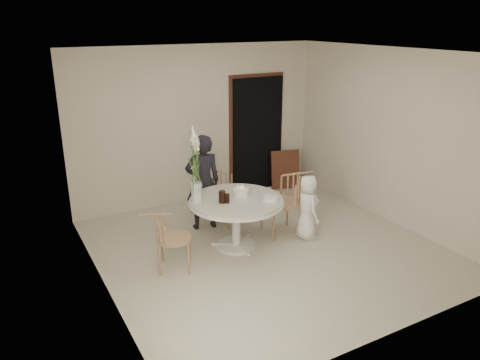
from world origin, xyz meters
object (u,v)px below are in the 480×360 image
birthday_cake (241,192)px  boy (307,207)px  chair_right (289,194)px  chair_left (165,233)px  chair_far (222,189)px  girl (203,182)px  flower_vase (196,168)px  table (236,207)px

birthday_cake → boy: bearing=-18.9°
chair_right → chair_left: 2.01m
chair_far → birthday_cake: bearing=-119.4°
chair_far → girl: 0.43m
chair_right → flower_vase: size_ratio=0.88×
chair_left → girl: girl is taller
girl → birthday_cake: size_ratio=6.68×
chair_far → flower_vase: bearing=-157.2°
table → chair_left: size_ratio=1.70×
birthday_cake → chair_far: bearing=81.7°
chair_left → flower_vase: (0.57, 0.27, 0.70)m
flower_vase → chair_right: bearing=-5.7°
table → chair_left: 1.09m
boy → birthday_cake: (-0.93, 0.32, 0.30)m
chair_far → flower_vase: 1.25m
chair_right → boy: 0.34m
chair_right → girl: girl is taller
boy → flower_vase: size_ratio=0.90×
table → chair_far: bearing=75.2°
chair_left → girl: (0.96, 0.91, 0.24)m
boy → chair_far: bearing=44.4°
girl → boy: 1.61m
table → boy: boy is taller
chair_right → boy: size_ratio=0.98×
chair_far → chair_right: (0.68, -0.87, 0.07)m
table → boy: (1.05, -0.24, -0.13)m
chair_far → girl: girl is taller
chair_left → boy: boy is taller
table → boy: bearing=-13.0°
table → flower_vase: bearing=160.5°
girl → birthday_cake: bearing=117.8°
chair_left → flower_vase: 0.95m
chair_right → birthday_cake: (-0.80, 0.04, 0.17)m
girl → boy: girl is taller
boy → birthday_cake: 1.03m
table → girl: girl is taller
table → chair_right: size_ratio=1.40×
chair_far → chair_left: (-1.33, -1.00, -0.03)m
chair_left → birthday_cake: (1.20, 0.17, 0.28)m
table → birthday_cake: 0.22m
girl → flower_vase: flower_vase is taller
chair_right → birthday_cake: chair_right is taller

